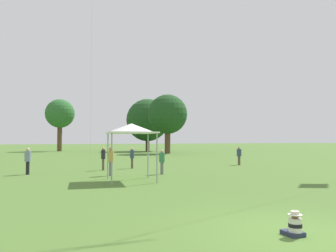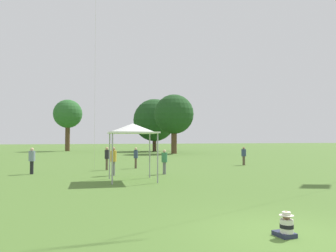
{
  "view_description": "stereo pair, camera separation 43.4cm",
  "coord_description": "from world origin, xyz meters",
  "px_view_note": "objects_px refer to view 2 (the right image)",
  "views": [
    {
      "loc": [
        -5.39,
        -6.21,
        2.2
      ],
      "look_at": [
        -0.01,
        8.1,
        2.82
      ],
      "focal_mm": 35.0,
      "sensor_mm": 36.0,
      "label": 1
    },
    {
      "loc": [
        -4.98,
        -6.36,
        2.2
      ],
      "look_at": [
        -0.01,
        8.1,
        2.82
      ],
      "focal_mm": 35.0,
      "sensor_mm": 36.0,
      "label": 2
    }
  ],
  "objects_px": {
    "seated_toddler": "(286,226)",
    "person_standing_5": "(32,159)",
    "person_standing_3": "(164,160)",
    "distant_tree_1": "(155,120)",
    "person_standing_2": "(107,156)",
    "canopy_tent": "(133,129)",
    "distant_tree_0": "(68,114)",
    "person_standing_1": "(113,159)",
    "person_standing_6": "(244,154)",
    "person_standing_0": "(136,156)",
    "distant_tree_3": "(174,115)"
  },
  "relations": [
    {
      "from": "person_standing_0",
      "to": "person_standing_6",
      "type": "relative_size",
      "value": 1.01
    },
    {
      "from": "person_standing_3",
      "to": "distant_tree_0",
      "type": "relative_size",
      "value": 0.16
    },
    {
      "from": "person_standing_2",
      "to": "person_standing_5",
      "type": "relative_size",
      "value": 0.98
    },
    {
      "from": "distant_tree_1",
      "to": "canopy_tent",
      "type": "bearing_deg",
      "value": -108.16
    },
    {
      "from": "seated_toddler",
      "to": "person_standing_2",
      "type": "bearing_deg",
      "value": 93.96
    },
    {
      "from": "person_standing_0",
      "to": "distant_tree_3",
      "type": "bearing_deg",
      "value": 25.51
    },
    {
      "from": "person_standing_5",
      "to": "distant_tree_3",
      "type": "relative_size",
      "value": 0.18
    },
    {
      "from": "seated_toddler",
      "to": "person_standing_0",
      "type": "bearing_deg",
      "value": 86.57
    },
    {
      "from": "person_standing_3",
      "to": "person_standing_6",
      "type": "xyz_separation_m",
      "value": [
        8.67,
        4.67,
        -0.0
      ]
    },
    {
      "from": "person_standing_1",
      "to": "canopy_tent",
      "type": "distance_m",
      "value": 3.4
    },
    {
      "from": "person_standing_3",
      "to": "seated_toddler",
      "type": "bearing_deg",
      "value": -160.43
    },
    {
      "from": "person_standing_5",
      "to": "distant_tree_3",
      "type": "xyz_separation_m",
      "value": [
        18.61,
        24.84,
        5.03
      ]
    },
    {
      "from": "person_standing_2",
      "to": "seated_toddler",
      "type": "bearing_deg",
      "value": 122.0
    },
    {
      "from": "seated_toddler",
      "to": "person_standing_5",
      "type": "xyz_separation_m",
      "value": [
        -6.34,
        16.22,
        0.74
      ]
    },
    {
      "from": "person_standing_3",
      "to": "person_standing_5",
      "type": "bearing_deg",
      "value": 96.88
    },
    {
      "from": "person_standing_0",
      "to": "distant_tree_3",
      "type": "xyz_separation_m",
      "value": [
        11.44,
        22.94,
        5.07
      ]
    },
    {
      "from": "person_standing_3",
      "to": "distant_tree_1",
      "type": "relative_size",
      "value": 0.16
    },
    {
      "from": "seated_toddler",
      "to": "person_standing_5",
      "type": "relative_size",
      "value": 0.35
    },
    {
      "from": "person_standing_6",
      "to": "distant_tree_0",
      "type": "height_order",
      "value": "distant_tree_0"
    },
    {
      "from": "person_standing_1",
      "to": "person_standing_5",
      "type": "bearing_deg",
      "value": 57.86
    },
    {
      "from": "person_standing_5",
      "to": "person_standing_3",
      "type": "bearing_deg",
      "value": 5.32
    },
    {
      "from": "person_standing_0",
      "to": "seated_toddler",
      "type": "bearing_deg",
      "value": -130.6
    },
    {
      "from": "canopy_tent",
      "to": "person_standing_6",
      "type": "bearing_deg",
      "value": 32.61
    },
    {
      "from": "person_standing_1",
      "to": "distant_tree_3",
      "type": "height_order",
      "value": "distant_tree_3"
    },
    {
      "from": "seated_toddler",
      "to": "person_standing_5",
      "type": "bearing_deg",
      "value": 110.53
    },
    {
      "from": "person_standing_2",
      "to": "distant_tree_0",
      "type": "height_order",
      "value": "distant_tree_0"
    },
    {
      "from": "person_standing_1",
      "to": "distant_tree_3",
      "type": "xyz_separation_m",
      "value": [
        13.87,
        27.3,
        4.99
      ]
    },
    {
      "from": "person_standing_3",
      "to": "distant_tree_0",
      "type": "height_order",
      "value": "distant_tree_0"
    },
    {
      "from": "person_standing_2",
      "to": "person_standing_5",
      "type": "distance_m",
      "value": 5.03
    },
    {
      "from": "seated_toddler",
      "to": "distant_tree_3",
      "type": "distance_m",
      "value": 43.24
    },
    {
      "from": "person_standing_1",
      "to": "canopy_tent",
      "type": "xyz_separation_m",
      "value": [
        0.54,
        -2.88,
        1.73
      ]
    },
    {
      "from": "person_standing_2",
      "to": "distant_tree_3",
      "type": "relative_size",
      "value": 0.18
    },
    {
      "from": "person_standing_5",
      "to": "distant_tree_0",
      "type": "relative_size",
      "value": 0.17
    },
    {
      "from": "person_standing_2",
      "to": "canopy_tent",
      "type": "bearing_deg",
      "value": 120.63
    },
    {
      "from": "person_standing_3",
      "to": "distant_tree_1",
      "type": "distance_m",
      "value": 39.67
    },
    {
      "from": "person_standing_5",
      "to": "canopy_tent",
      "type": "xyz_separation_m",
      "value": [
        5.27,
        -5.34,
        1.76
      ]
    },
    {
      "from": "canopy_tent",
      "to": "distant_tree_3",
      "type": "distance_m",
      "value": 33.16
    },
    {
      "from": "person_standing_1",
      "to": "person_standing_3",
      "type": "bearing_deg",
      "value": -100.24
    },
    {
      "from": "person_standing_5",
      "to": "person_standing_6",
      "type": "xyz_separation_m",
      "value": [
        16.58,
        1.89,
        -0.08
      ]
    },
    {
      "from": "distant_tree_0",
      "to": "seated_toddler",
      "type": "bearing_deg",
      "value": -87.17
    },
    {
      "from": "person_standing_3",
      "to": "person_standing_0",
      "type": "bearing_deg",
      "value": 35.2
    },
    {
      "from": "seated_toddler",
      "to": "canopy_tent",
      "type": "bearing_deg",
      "value": 94.78
    },
    {
      "from": "seated_toddler",
      "to": "distant_tree_3",
      "type": "relative_size",
      "value": 0.06
    },
    {
      "from": "seated_toddler",
      "to": "distant_tree_1",
      "type": "xyz_separation_m",
      "value": [
        12.21,
        51.36,
        5.47
      ]
    },
    {
      "from": "person_standing_2",
      "to": "canopy_tent",
      "type": "distance_m",
      "value": 6.78
    },
    {
      "from": "person_standing_3",
      "to": "distant_tree_3",
      "type": "relative_size",
      "value": 0.17
    },
    {
      "from": "seated_toddler",
      "to": "distant_tree_0",
      "type": "relative_size",
      "value": 0.06
    },
    {
      "from": "seated_toddler",
      "to": "person_standing_2",
      "type": "height_order",
      "value": "person_standing_2"
    },
    {
      "from": "person_standing_6",
      "to": "canopy_tent",
      "type": "xyz_separation_m",
      "value": [
        -11.3,
        -7.23,
        1.84
      ]
    },
    {
      "from": "seated_toddler",
      "to": "distant_tree_3",
      "type": "bearing_deg",
      "value": 72.54
    }
  ]
}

